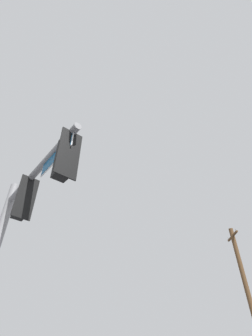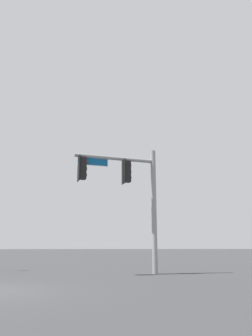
% 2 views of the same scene
% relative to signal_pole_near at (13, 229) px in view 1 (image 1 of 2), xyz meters
% --- Properties ---
extents(signal_pole_near, '(4.32, 1.17, 6.37)m').
position_rel_signal_pole_near_xyz_m(signal_pole_near, '(0.00, 0.00, 0.00)').
color(signal_pole_near, gray).
rests_on(signal_pole_near, ground_plane).
extents(utility_pole, '(1.69, 0.89, 10.34)m').
position_rel_signal_pole_near_xyz_m(utility_pole, '(-5.93, 15.93, 1.00)').
color(utility_pole, brown).
rests_on(utility_pole, ground_plane).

